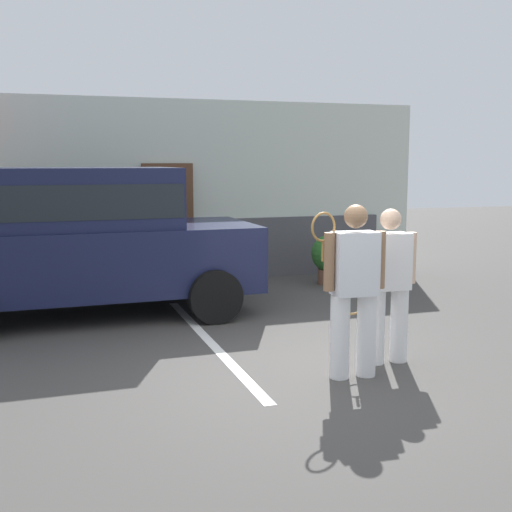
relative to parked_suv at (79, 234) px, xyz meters
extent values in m
plane|color=#423F3D|center=(1.91, -3.28, -1.15)|extent=(40.00, 40.00, 0.00)
cube|color=silver|center=(1.37, -1.78, -1.14)|extent=(0.12, 4.40, 0.01)
cube|color=silver|center=(1.91, 2.41, 0.46)|extent=(9.15, 0.30, 3.22)
cube|color=#4C4C51|center=(1.91, 2.21, -0.60)|extent=(7.68, 0.10, 1.10)
cube|color=brown|center=(1.65, 2.19, -0.10)|extent=(0.90, 0.06, 2.10)
cube|color=#141938|center=(0.11, 0.00, -0.35)|extent=(4.62, 1.94, 0.90)
cube|color=#141938|center=(-0.14, 0.00, 0.50)|extent=(2.92, 1.79, 0.80)
cube|color=black|center=(-0.14, 0.00, 0.48)|extent=(2.86, 1.81, 0.44)
cylinder|color=black|center=(1.65, 0.97, -0.79)|extent=(0.72, 0.27, 0.72)
cylinder|color=black|center=(1.67, -0.93, -0.79)|extent=(0.72, 0.27, 0.72)
cylinder|color=white|center=(2.55, -3.50, -0.73)|extent=(0.20, 0.20, 0.84)
cylinder|color=white|center=(2.27, -3.48, -0.73)|extent=(0.20, 0.20, 0.84)
cube|color=silver|center=(2.41, -3.49, 0.00)|extent=(0.44, 0.29, 0.62)
sphere|color=#8C6647|center=(2.41, -3.49, 0.46)|extent=(0.23, 0.23, 0.23)
cylinder|color=#8C6647|center=(2.68, -3.51, 0.03)|extent=(0.11, 0.11, 0.57)
cylinder|color=#8C6647|center=(2.14, -3.47, 0.03)|extent=(0.11, 0.11, 0.57)
torus|color=olive|center=(2.10, -3.42, 0.36)|extent=(0.29, 0.09, 0.29)
cylinder|color=olive|center=(2.10, -3.42, 0.13)|extent=(0.03, 0.03, 0.20)
cylinder|color=white|center=(3.11, -3.19, -0.75)|extent=(0.19, 0.19, 0.80)
cylinder|color=white|center=(2.84, -3.18, -0.75)|extent=(0.19, 0.19, 0.80)
cube|color=white|center=(2.97, -3.18, -0.05)|extent=(0.42, 0.27, 0.60)
sphere|color=beige|center=(2.97, -3.18, 0.39)|extent=(0.22, 0.22, 0.22)
cylinder|color=beige|center=(3.23, -3.19, -0.02)|extent=(0.10, 0.10, 0.54)
cylinder|color=beige|center=(2.72, -3.17, -0.02)|extent=(0.10, 0.10, 0.54)
torus|color=olive|center=(2.59, -3.12, -0.47)|extent=(0.37, 0.04, 0.37)
cylinder|color=olive|center=(2.59, -3.12, -0.23)|extent=(0.03, 0.03, 0.20)
cylinder|color=brown|center=(4.29, 1.14, -1.02)|extent=(0.43, 0.43, 0.26)
sphere|color=#2D6B28|center=(4.29, 1.14, -0.60)|extent=(0.66, 0.66, 0.66)
camera|label=1|loc=(-0.48, -9.14, 0.99)|focal=45.72mm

